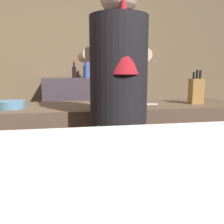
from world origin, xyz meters
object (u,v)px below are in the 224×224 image
object	(u,v)px
mixing_bowl	(11,105)
knife_block	(196,91)
bottle_vinegar	(86,71)
bottle_olive_oil	(93,69)
chefs_knife	(143,104)
bartender	(119,102)
bottle_hot_sauce	(87,69)
bottle_soy	(74,72)

from	to	relation	value
mixing_bowl	knife_block	bearing A→B (deg)	-0.10
bottle_vinegar	bottle_olive_oil	size ratio (longest dim) A/B	0.85
chefs_knife	bartender	bearing A→B (deg)	-120.91
bartender	bottle_olive_oil	bearing A→B (deg)	-3.16
bartender	knife_block	world-z (taller)	bartender
chefs_knife	bottle_hot_sauce	xyz separation A→B (m)	(-0.33, 1.24, 0.28)
knife_block	bottle_soy	xyz separation A→B (m)	(-0.92, 1.31, 0.15)
knife_block	bottle_olive_oil	world-z (taller)	bottle_olive_oil
bottle_soy	bottle_olive_oil	xyz separation A→B (m)	(0.23, -0.03, 0.03)
knife_block	bottle_olive_oil	size ratio (longest dim) A/B	1.02
bartender	knife_block	distance (m)	0.82
bottle_soy	chefs_knife	bearing A→B (deg)	-69.62
bartender	bottle_vinegar	world-z (taller)	bartender
knife_block	mixing_bowl	size ratio (longest dim) A/B	1.36
bottle_olive_oil	bartender	bearing A→B (deg)	-91.04
bartender	bottle_olive_oil	world-z (taller)	bartender
bottle_hot_sauce	bottle_olive_oil	xyz separation A→B (m)	(0.08, 0.03, -0.00)
bottle_hot_sauce	mixing_bowl	bearing A→B (deg)	-117.25
knife_block	mixing_bowl	world-z (taller)	knife_block
bartender	bottle_hot_sauce	size ratio (longest dim) A/B	6.26
knife_block	chefs_knife	bearing A→B (deg)	177.27
bottle_soy	bottle_vinegar	size ratio (longest dim) A/B	0.89
bottle_hot_sauce	bottle_olive_oil	size ratio (longest dim) A/B	1.01
bartender	bottle_hot_sauce	distance (m)	1.65
bottle_soy	knife_block	bearing A→B (deg)	-54.98
mixing_bowl	chefs_knife	size ratio (longest dim) A/B	0.82
bartender	chefs_knife	size ratio (longest dim) A/B	6.99
knife_block	bottle_soy	world-z (taller)	bottle_soy
knife_block	chefs_knife	xyz separation A→B (m)	(-0.44, 0.02, -0.10)
mixing_bowl	bottle_vinegar	bearing A→B (deg)	65.04
bartender	bottle_vinegar	bearing A→B (deg)	-0.54
bottle_soy	bottle_hot_sauce	size ratio (longest dim) A/B	0.74
knife_block	bottle_hot_sauce	xyz separation A→B (m)	(-0.76, 1.26, 0.18)
chefs_knife	bottle_hot_sauce	world-z (taller)	bottle_hot_sauce
mixing_bowl	bottle_olive_oil	size ratio (longest dim) A/B	0.75
bartender	chefs_knife	bearing A→B (deg)	-36.76
knife_block	bottle_olive_oil	distance (m)	1.47
chefs_knife	bottle_hot_sauce	size ratio (longest dim) A/B	0.90
bottle_vinegar	bottle_hot_sauce	size ratio (longest dim) A/B	0.84
bottle_vinegar	bottle_olive_oil	bearing A→B (deg)	-51.69
bartender	knife_block	xyz separation A→B (m)	(0.72, 0.38, 0.02)
chefs_knife	bottle_soy	bearing A→B (deg)	114.11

